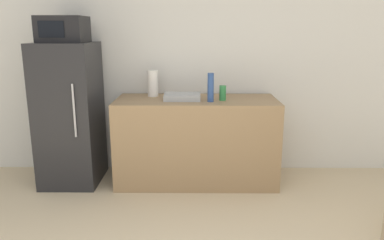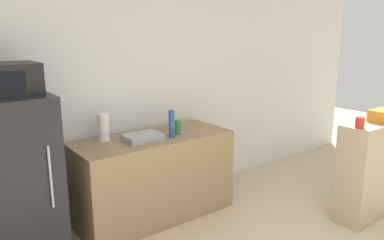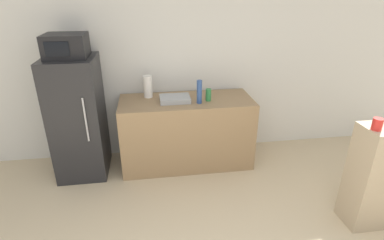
{
  "view_description": "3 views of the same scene",
  "coord_description": "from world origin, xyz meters",
  "px_view_note": "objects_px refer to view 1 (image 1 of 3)",
  "views": [
    {
      "loc": [
        0.03,
        -1.21,
        1.59
      ],
      "look_at": [
        0.01,
        1.79,
        0.86
      ],
      "focal_mm": 35.0,
      "sensor_mm": 36.0,
      "label": 1
    },
    {
      "loc": [
        -1.89,
        -0.63,
        1.96
      ],
      "look_at": [
        0.21,
        2.13,
        1.13
      ],
      "focal_mm": 35.0,
      "sensor_mm": 36.0,
      "label": 2
    },
    {
      "loc": [
        -0.4,
        -0.9,
        2.17
      ],
      "look_at": [
        -0.0,
        1.74,
        0.99
      ],
      "focal_mm": 28.0,
      "sensor_mm": 36.0,
      "label": 3
    }
  ],
  "objects_px": {
    "refrigerator": "(70,114)",
    "bottle_short": "(223,93)",
    "microwave": "(63,29)",
    "bottle_tall": "(211,87)",
    "paper_towel_roll": "(153,83)"
  },
  "relations": [
    {
      "from": "refrigerator",
      "to": "bottle_short",
      "type": "relative_size",
      "value": 9.7
    },
    {
      "from": "bottle_tall",
      "to": "bottle_short",
      "type": "relative_size",
      "value": 1.89
    },
    {
      "from": "refrigerator",
      "to": "bottle_tall",
      "type": "distance_m",
      "value": 1.49
    },
    {
      "from": "paper_towel_roll",
      "to": "bottle_short",
      "type": "bearing_deg",
      "value": -18.54
    },
    {
      "from": "refrigerator",
      "to": "paper_towel_roll",
      "type": "height_order",
      "value": "refrigerator"
    },
    {
      "from": "refrigerator",
      "to": "paper_towel_roll",
      "type": "relative_size",
      "value": 5.29
    },
    {
      "from": "bottle_short",
      "to": "paper_towel_roll",
      "type": "distance_m",
      "value": 0.77
    },
    {
      "from": "refrigerator",
      "to": "microwave",
      "type": "xyz_separation_m",
      "value": [
        -0.0,
        -0.0,
        0.86
      ]
    },
    {
      "from": "microwave",
      "to": "paper_towel_roll",
      "type": "xyz_separation_m",
      "value": [
        0.85,
        0.19,
        -0.56
      ]
    },
    {
      "from": "microwave",
      "to": "bottle_tall",
      "type": "bearing_deg",
      "value": -4.9
    },
    {
      "from": "bottle_short",
      "to": "bottle_tall",
      "type": "bearing_deg",
      "value": -151.28
    },
    {
      "from": "microwave",
      "to": "bottle_tall",
      "type": "distance_m",
      "value": 1.57
    },
    {
      "from": "bottle_tall",
      "to": "microwave",
      "type": "bearing_deg",
      "value": 175.1
    },
    {
      "from": "microwave",
      "to": "bottle_tall",
      "type": "height_order",
      "value": "microwave"
    },
    {
      "from": "microwave",
      "to": "paper_towel_roll",
      "type": "distance_m",
      "value": 1.04
    }
  ]
}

